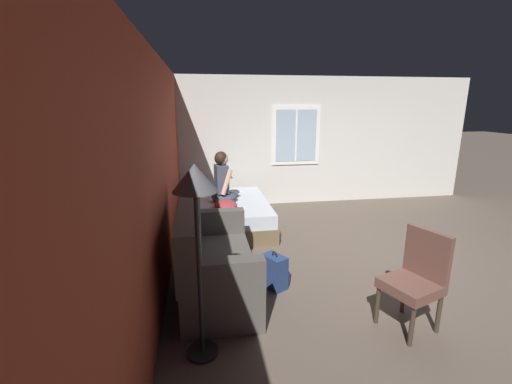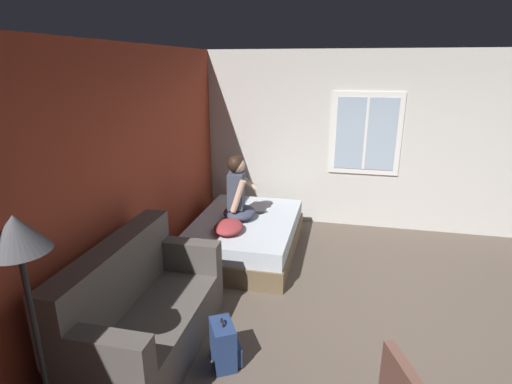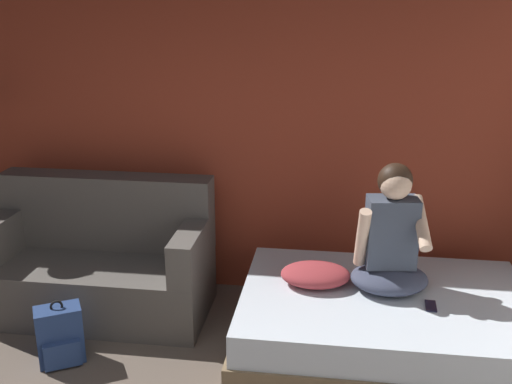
# 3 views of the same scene
# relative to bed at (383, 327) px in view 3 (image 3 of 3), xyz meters

# --- Properties ---
(wall_back_accent) EXTENTS (10.72, 0.16, 2.70)m
(wall_back_accent) POSITION_rel_bed_xyz_m (-1.55, 1.00, 1.11)
(wall_back_accent) COLOR #993823
(wall_back_accent) RESTS_ON ground
(bed) EXTENTS (1.97, 1.36, 0.48)m
(bed) POSITION_rel_bed_xyz_m (0.00, 0.00, 0.00)
(bed) COLOR brown
(bed) RESTS_ON ground
(couch) EXTENTS (1.70, 0.82, 1.04)m
(couch) POSITION_rel_bed_xyz_m (-2.16, 0.40, 0.16)
(couch) COLOR #514C47
(couch) RESTS_ON ground
(person_seated) EXTENTS (0.57, 0.51, 0.88)m
(person_seated) POSITION_rel_bed_xyz_m (0.02, 0.11, 0.60)
(person_seated) COLOR #383D51
(person_seated) RESTS_ON bed
(backpack) EXTENTS (0.35, 0.33, 0.46)m
(backpack) POSITION_rel_bed_xyz_m (-2.16, -0.35, -0.04)
(backpack) COLOR navy
(backpack) RESTS_ON ground
(throw_pillow) EXTENTS (0.50, 0.39, 0.14)m
(throw_pillow) POSITION_rel_bed_xyz_m (-0.47, 0.10, 0.31)
(throw_pillow) COLOR #993338
(throw_pillow) RESTS_ON bed
(cell_phone) EXTENTS (0.08, 0.15, 0.01)m
(cell_phone) POSITION_rel_bed_xyz_m (0.28, -0.12, 0.25)
(cell_phone) COLOR black
(cell_phone) RESTS_ON bed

